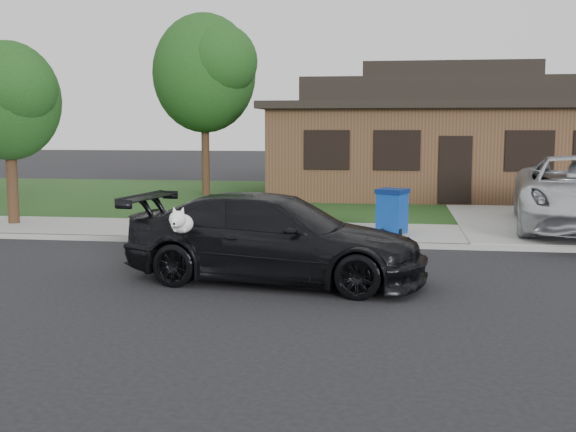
# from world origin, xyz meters

# --- Properties ---
(ground) EXTENTS (120.00, 120.00, 0.00)m
(ground) POSITION_xyz_m (0.00, 0.00, 0.00)
(ground) COLOR black
(ground) RESTS_ON ground
(sidewalk) EXTENTS (60.00, 3.00, 0.12)m
(sidewalk) POSITION_xyz_m (0.00, 5.00, 0.06)
(sidewalk) COLOR gray
(sidewalk) RESTS_ON ground
(curb) EXTENTS (60.00, 0.12, 0.12)m
(curb) POSITION_xyz_m (0.00, 3.50, 0.06)
(curb) COLOR gray
(curb) RESTS_ON ground
(lawn) EXTENTS (60.00, 13.00, 0.13)m
(lawn) POSITION_xyz_m (0.00, 13.00, 0.07)
(lawn) COLOR #193814
(lawn) RESTS_ON ground
(driveway) EXTENTS (4.50, 13.00, 0.14)m
(driveway) POSITION_xyz_m (6.00, 10.00, 0.07)
(driveway) COLOR gray
(driveway) RESTS_ON ground
(sedan) EXTENTS (5.30, 2.78, 1.47)m
(sedan) POSITION_xyz_m (0.17, -0.14, 0.73)
(sedan) COLOR black
(sedan) RESTS_ON ground
(recycling_bin) EXTENTS (0.82, 0.82, 1.04)m
(recycling_bin) POSITION_xyz_m (2.10, 4.82, 0.64)
(recycling_bin) COLOR navy
(recycling_bin) RESTS_ON sidewalk
(house) EXTENTS (12.60, 8.60, 4.65)m
(house) POSITION_xyz_m (4.00, 15.00, 2.13)
(house) COLOR #422B1C
(house) RESTS_ON ground
(tree_0) EXTENTS (3.78, 3.60, 6.34)m
(tree_0) POSITION_xyz_m (-4.34, 12.88, 4.48)
(tree_0) COLOR #332114
(tree_0) RESTS_ON ground
(tree_2) EXTENTS (2.73, 2.60, 4.59)m
(tree_2) POSITION_xyz_m (-7.38, 5.11, 3.27)
(tree_2) COLOR #332114
(tree_2) RESTS_ON ground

